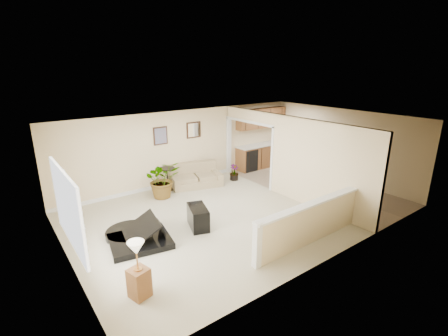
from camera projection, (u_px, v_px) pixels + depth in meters
floor at (241, 210)px, 9.19m from camera, size 9.00×9.00×0.00m
back_wall at (186, 147)px, 11.11m from camera, size 9.00×0.04×2.50m
front_wall at (337, 204)px, 6.51m from camera, size 9.00×0.04×2.50m
left_wall at (62, 209)px, 6.26m from camera, size 0.04×6.00×2.50m
right_wall at (341, 145)px, 11.37m from camera, size 0.04×6.00×2.50m
ceiling at (243, 122)px, 8.43m from camera, size 9.00×6.00×0.04m
kitchen_vinyl at (313, 186)px, 10.97m from camera, size 2.70×6.00×0.01m
interior_partition at (282, 156)px, 10.04m from camera, size 0.18×5.99×2.50m
pony_half_wall at (309, 222)px, 7.31m from camera, size 3.42×0.22×1.00m
left_window at (68, 208)px, 5.82m from camera, size 0.05×2.15×1.45m
wall_art_left at (160, 136)px, 10.40m from camera, size 0.48×0.04×0.58m
wall_mirror at (194, 130)px, 11.09m from camera, size 0.55×0.04×0.55m
kitchen_cabinets at (260, 146)px, 12.83m from camera, size 2.36×0.65×2.33m
piano at (135, 222)px, 7.34m from camera, size 1.72×1.75×1.26m
piano_bench at (198, 217)px, 8.12m from camera, size 0.66×0.91×0.54m
loveseat at (195, 175)px, 11.01m from camera, size 1.91×1.37×0.96m
accent_table at (167, 176)px, 10.53m from camera, size 0.51×0.51×0.75m
palm_plant at (163, 179)px, 9.91m from camera, size 1.20×1.09×1.17m
small_plant at (234, 173)px, 11.53m from camera, size 0.34×0.34×0.57m
lamp_stand at (138, 274)px, 5.60m from camera, size 0.39×0.39×1.09m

